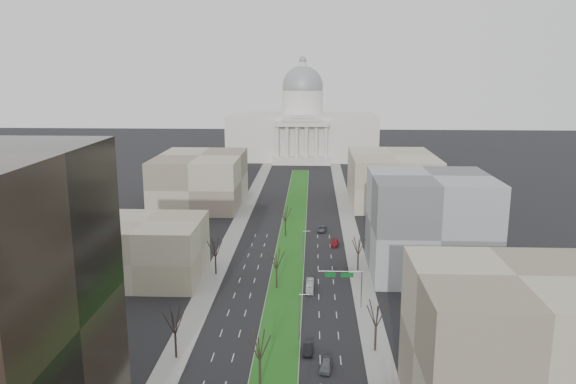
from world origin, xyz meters
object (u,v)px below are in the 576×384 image
(car_black, at_px, (308,348))
(box_van, at_px, (310,286))
(car_grey_near, at_px, (326,365))
(car_red, at_px, (335,243))
(car_grey_far, at_px, (322,229))

(car_black, distance_m, box_van, 28.41)
(car_black, bearing_deg, box_van, 90.99)
(car_black, xyz_separation_m, box_van, (0.15, 28.41, 0.19))
(car_grey_near, height_order, box_van, box_van)
(car_grey_near, bearing_deg, car_red, 95.97)
(car_black, bearing_deg, car_grey_near, -59.70)
(car_grey_near, relative_size, car_red, 0.92)
(car_red, xyz_separation_m, box_van, (-6.71, -32.63, 0.22))
(car_black, bearing_deg, car_grey_far, 88.61)
(car_red, distance_m, box_van, 33.32)
(car_grey_far, bearing_deg, car_red, -68.47)
(car_grey_near, distance_m, car_grey_far, 80.59)
(car_black, distance_m, car_grey_far, 75.11)
(car_black, height_order, car_grey_far, car_black)
(car_grey_near, relative_size, box_van, 0.68)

